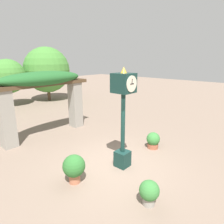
{
  "coord_description": "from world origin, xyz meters",
  "views": [
    {
      "loc": [
        -4.97,
        -4.26,
        3.79
      ],
      "look_at": [
        0.15,
        0.24,
        1.94
      ],
      "focal_mm": 32.0,
      "sensor_mm": 36.0,
      "label": 1
    }
  ],
  "objects": [
    {
      "name": "pergola",
      "position": [
        0.0,
        4.47,
        2.35
      ],
      "size": [
        4.88,
        1.17,
        3.19
      ],
      "color": "gray",
      "rests_on": "ground"
    },
    {
      "name": "potted_plant_near_left",
      "position": [
        2.19,
        -0.33,
        0.36
      ],
      "size": [
        0.57,
        0.57,
        0.71
      ],
      "color": "#9E563D",
      "rests_on": "ground"
    },
    {
      "name": "ground_plane",
      "position": [
        0.0,
        0.0,
        0.0
      ],
      "size": [
        60.0,
        60.0,
        0.0
      ],
      "primitive_type": "plane",
      "color": "#7F6B5B"
    },
    {
      "name": "potted_plant_near_right",
      "position": [
        -1.61,
        0.25,
        0.53
      ],
      "size": [
        0.7,
        0.7,
        0.92
      ],
      "color": "#B26B4C",
      "rests_on": "ground"
    },
    {
      "name": "potted_plant_far_left",
      "position": [
        -0.94,
        -2.02,
        0.39
      ],
      "size": [
        0.54,
        0.54,
        0.7
      ],
      "color": "gray",
      "rests_on": "ground"
    },
    {
      "name": "pedestal_clock",
      "position": [
        0.15,
        -0.26,
        2.12
      ],
      "size": [
        0.63,
        0.68,
        3.52
      ],
      "color": "#14332D",
      "rests_on": "ground"
    }
  ]
}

